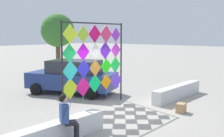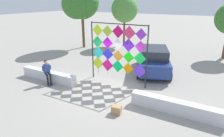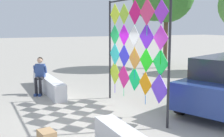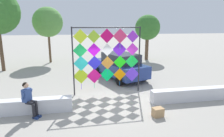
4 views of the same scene
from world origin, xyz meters
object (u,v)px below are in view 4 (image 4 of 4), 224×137
at_px(seated_vendor, 29,97).
at_px(tree_far_right, 147,28).
at_px(kite_display_rack, 107,56).
at_px(parked_car, 120,65).
at_px(cardboard_box_large, 158,112).
at_px(tree_palm_like, 47,23).

relative_size(seated_vendor, tree_far_right, 0.32).
height_order(kite_display_rack, parked_car, kite_display_rack).
bearing_deg(cardboard_box_large, parked_car, 92.42).
xyz_separation_m(kite_display_rack, tree_palm_like, (-4.18, 9.55, 1.67)).
xyz_separation_m(kite_display_rack, parked_car, (1.35, 2.84, -1.18)).
distance_m(kite_display_rack, cardboard_box_large, 3.99).
bearing_deg(tree_palm_like, seated_vendor, -86.70).
bearing_deg(cardboard_box_large, kite_display_rack, 117.05).
relative_size(parked_car, tree_palm_like, 0.93).
xyz_separation_m(seated_vendor, tree_palm_like, (-0.68, 11.79, 2.88)).
relative_size(seated_vendor, tree_palm_like, 0.28).
bearing_deg(tree_far_right, parked_car, -124.14).
bearing_deg(parked_car, kite_display_rack, -115.44).
xyz_separation_m(cardboard_box_large, tree_palm_like, (-5.78, 12.68, 3.56)).
bearing_deg(tree_far_right, kite_display_rack, -121.63).
height_order(seated_vendor, parked_car, parked_car).
height_order(cardboard_box_large, tree_far_right, tree_far_right).
distance_m(seated_vendor, tree_far_right, 14.90).
distance_m(kite_display_rack, parked_car, 3.36).
relative_size(kite_display_rack, tree_palm_like, 0.69).
relative_size(parked_car, tree_far_right, 1.06).
bearing_deg(parked_car, seated_vendor, -133.69).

